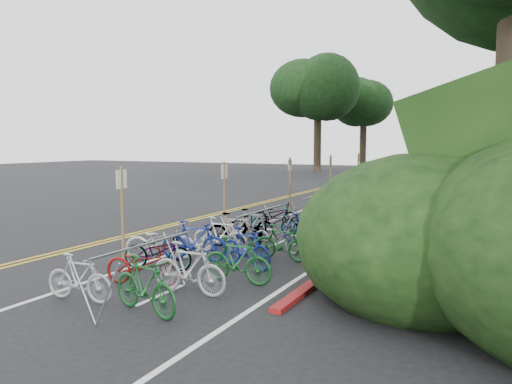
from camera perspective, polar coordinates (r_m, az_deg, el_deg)
ground at (r=14.16m, az=-16.01°, el=-7.44°), size 120.00×120.00×0.00m
road_markings at (r=22.27m, az=3.05°, el=-2.51°), size 7.47×80.00×0.01m
red_curb at (r=22.66m, az=16.87°, el=-2.49°), size 0.25×28.00×0.10m
bike_rack_front at (r=10.01m, az=-12.56°, el=-7.63°), size 1.16×2.88×1.20m
bike_racks_rest at (r=24.11m, az=10.98°, el=0.05°), size 1.14×23.00×1.17m
signpost_near at (r=13.79m, az=-15.04°, el=-1.63°), size 0.08×0.40×2.54m
signposts_rest at (r=25.75m, az=6.45°, el=1.75°), size 0.08×18.40×2.50m
bike_front at (r=13.84m, az=-10.87°, el=-5.52°), size 1.51×1.97×0.99m
bike_valet at (r=13.72m, az=-2.53°, el=-5.51°), size 3.10×11.52×1.09m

